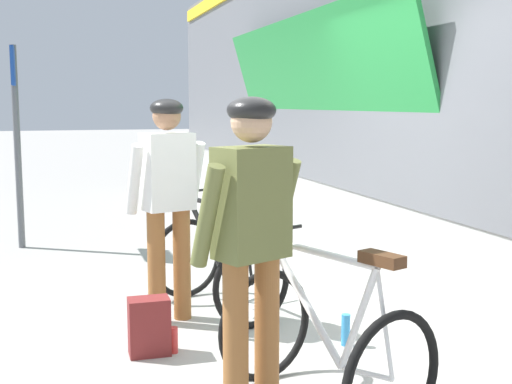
{
  "coord_description": "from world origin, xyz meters",
  "views": [
    {
      "loc": [
        -1.13,
        -4.49,
        1.73
      ],
      "look_at": [
        0.36,
        0.33,
        1.05
      ],
      "focal_mm": 46.53,
      "sensor_mm": 36.0,
      "label": 1
    }
  ],
  "objects_px": {
    "backpack_on_platform": "(149,326)",
    "water_bottle_by_the_backpack": "(173,340)",
    "cyclist_near_in_white": "(168,190)",
    "platform_sign_post": "(16,112)",
    "bicycle_far_white": "(323,342)",
    "cyclist_far_in_olive": "(251,230)",
    "bicycle_near_black": "(217,265)",
    "water_bottle_near_the_bikes": "(346,330)"
  },
  "relations": [
    {
      "from": "cyclist_far_in_olive",
      "to": "bicycle_far_white",
      "type": "bearing_deg",
      "value": -8.01
    },
    {
      "from": "cyclist_near_in_white",
      "to": "cyclist_far_in_olive",
      "type": "height_order",
      "value": "same"
    },
    {
      "from": "bicycle_near_black",
      "to": "backpack_on_platform",
      "type": "relative_size",
      "value": 3.1
    },
    {
      "from": "cyclist_near_in_white",
      "to": "bicycle_far_white",
      "type": "height_order",
      "value": "cyclist_near_in_white"
    },
    {
      "from": "cyclist_far_in_olive",
      "to": "platform_sign_post",
      "type": "relative_size",
      "value": 0.73
    },
    {
      "from": "backpack_on_platform",
      "to": "water_bottle_by_the_backpack",
      "type": "relative_size",
      "value": 2.19
    },
    {
      "from": "bicycle_near_black",
      "to": "platform_sign_post",
      "type": "xyz_separation_m",
      "value": [
        -1.66,
        3.12,
        1.22
      ]
    },
    {
      "from": "water_bottle_near_the_bikes",
      "to": "platform_sign_post",
      "type": "height_order",
      "value": "platform_sign_post"
    },
    {
      "from": "bicycle_near_black",
      "to": "water_bottle_by_the_backpack",
      "type": "distance_m",
      "value": 1.0
    },
    {
      "from": "cyclist_near_in_white",
      "to": "bicycle_far_white",
      "type": "xyz_separation_m",
      "value": [
        0.56,
        -1.81,
        -0.65
      ]
    },
    {
      "from": "cyclist_far_in_olive",
      "to": "water_bottle_by_the_backpack",
      "type": "height_order",
      "value": "cyclist_far_in_olive"
    },
    {
      "from": "backpack_on_platform",
      "to": "platform_sign_post",
      "type": "xyz_separation_m",
      "value": [
        -0.98,
        3.9,
        1.42
      ]
    },
    {
      "from": "bicycle_near_black",
      "to": "bicycle_far_white",
      "type": "bearing_deg",
      "value": -85.91
    },
    {
      "from": "water_bottle_near_the_bikes",
      "to": "water_bottle_by_the_backpack",
      "type": "xyz_separation_m",
      "value": [
        -1.21,
        0.22,
        -0.02
      ]
    },
    {
      "from": "platform_sign_post",
      "to": "bicycle_far_white",
      "type": "bearing_deg",
      "value": -70.35
    },
    {
      "from": "cyclist_near_in_white",
      "to": "platform_sign_post",
      "type": "distance_m",
      "value": 3.5
    },
    {
      "from": "cyclist_near_in_white",
      "to": "backpack_on_platform",
      "type": "distance_m",
      "value": 1.12
    },
    {
      "from": "bicycle_far_white",
      "to": "platform_sign_post",
      "type": "bearing_deg",
      "value": 109.65
    },
    {
      "from": "cyclist_near_in_white",
      "to": "water_bottle_by_the_backpack",
      "type": "relative_size",
      "value": 9.64
    },
    {
      "from": "bicycle_far_white",
      "to": "platform_sign_post",
      "type": "height_order",
      "value": "platform_sign_post"
    },
    {
      "from": "bicycle_near_black",
      "to": "water_bottle_near_the_bikes",
      "type": "height_order",
      "value": "bicycle_near_black"
    },
    {
      "from": "cyclist_near_in_white",
      "to": "bicycle_near_black",
      "type": "relative_size",
      "value": 1.42
    },
    {
      "from": "water_bottle_near_the_bikes",
      "to": "bicycle_near_black",
      "type": "bearing_deg",
      "value": 124.03
    },
    {
      "from": "water_bottle_by_the_backpack",
      "to": "backpack_on_platform",
      "type": "bearing_deg",
      "value": 173.66
    },
    {
      "from": "cyclist_far_in_olive",
      "to": "bicycle_far_white",
      "type": "distance_m",
      "value": 0.77
    },
    {
      "from": "bicycle_near_black",
      "to": "backpack_on_platform",
      "type": "xyz_separation_m",
      "value": [
        -0.68,
        -0.78,
        -0.2
      ]
    },
    {
      "from": "cyclist_far_in_olive",
      "to": "bicycle_far_white",
      "type": "xyz_separation_m",
      "value": [
        0.4,
        -0.06,
        -0.65
      ]
    },
    {
      "from": "backpack_on_platform",
      "to": "water_bottle_near_the_bikes",
      "type": "relative_size",
      "value": 1.74
    },
    {
      "from": "bicycle_near_black",
      "to": "water_bottle_near_the_bikes",
      "type": "xyz_separation_m",
      "value": [
        0.69,
        -1.02,
        -0.29
      ]
    },
    {
      "from": "backpack_on_platform",
      "to": "cyclist_near_in_white",
      "type": "bearing_deg",
      "value": 69.75
    },
    {
      "from": "bicycle_near_black",
      "to": "water_bottle_near_the_bikes",
      "type": "relative_size",
      "value": 5.39
    },
    {
      "from": "water_bottle_by_the_backpack",
      "to": "cyclist_near_in_white",
      "type": "bearing_deg",
      "value": 81.97
    },
    {
      "from": "cyclist_near_in_white",
      "to": "backpack_on_platform",
      "type": "height_order",
      "value": "cyclist_near_in_white"
    },
    {
      "from": "backpack_on_platform",
      "to": "platform_sign_post",
      "type": "bearing_deg",
      "value": 104.85
    },
    {
      "from": "cyclist_near_in_white",
      "to": "cyclist_far_in_olive",
      "type": "bearing_deg",
      "value": -85.06
    },
    {
      "from": "cyclist_far_in_olive",
      "to": "water_bottle_near_the_bikes",
      "type": "distance_m",
      "value": 1.58
    },
    {
      "from": "cyclist_near_in_white",
      "to": "water_bottle_near_the_bikes",
      "type": "bearing_deg",
      "value": -39.63
    },
    {
      "from": "cyclist_far_in_olive",
      "to": "platform_sign_post",
      "type": "height_order",
      "value": "platform_sign_post"
    },
    {
      "from": "cyclist_near_in_white",
      "to": "backpack_on_platform",
      "type": "bearing_deg",
      "value": -110.97
    },
    {
      "from": "bicycle_far_white",
      "to": "water_bottle_near_the_bikes",
      "type": "distance_m",
      "value": 1.09
    },
    {
      "from": "cyclist_far_in_olive",
      "to": "water_bottle_by_the_backpack",
      "type": "bearing_deg",
      "value": 103.27
    },
    {
      "from": "cyclist_far_in_olive",
      "to": "cyclist_near_in_white",
      "type": "bearing_deg",
      "value": 94.94
    }
  ]
}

